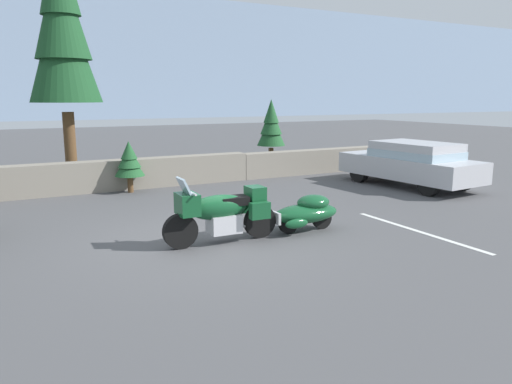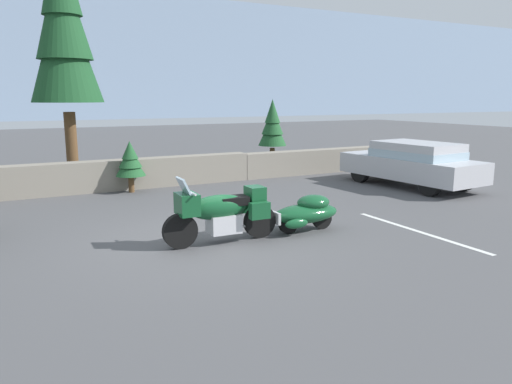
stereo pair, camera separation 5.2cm
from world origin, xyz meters
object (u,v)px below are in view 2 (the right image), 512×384
sedan_at_right_edge (412,162)px  pine_tree_tall (63,24)px  pine_tree_secondary (272,125)px  touring_motorcycle (221,211)px  car_shaped_trailer (306,212)px

sedan_at_right_edge → pine_tree_tall: 11.72m
pine_tree_tall → pine_tree_secondary: pine_tree_tall is taller
pine_tree_secondary → touring_motorcycle: bearing=-125.1°
car_shaped_trailer → sedan_at_right_edge: (5.84, 2.83, 0.36)m
sedan_at_right_edge → pine_tree_tall: pine_tree_tall is taller
car_shaped_trailer → pine_tree_tall: pine_tree_tall is taller
pine_tree_tall → pine_tree_secondary: 8.29m
pine_tree_secondary → sedan_at_right_edge: bearing=-73.5°
car_shaped_trailer → sedan_at_right_edge: size_ratio=0.48×
pine_tree_tall → pine_tree_secondary: size_ratio=2.96×
touring_motorcycle → pine_tree_secondary: pine_tree_secondary is taller
pine_tree_tall → touring_motorcycle: bearing=-79.7°
car_shaped_trailer → sedan_at_right_edge: sedan_at_right_edge is taller
sedan_at_right_edge → pine_tree_secondary: pine_tree_secondary is taller
car_shaped_trailer → pine_tree_secondary: 9.67m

